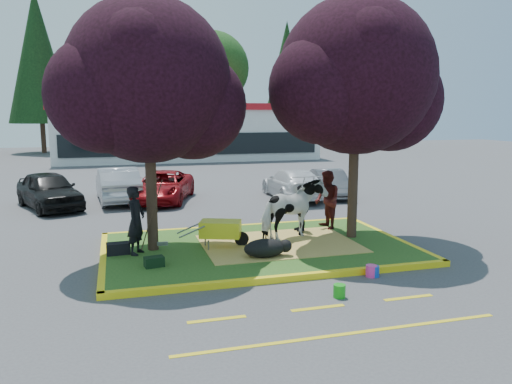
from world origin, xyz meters
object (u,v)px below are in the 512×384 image
object	(u,v)px
handler	(136,220)
bucket_pink	(371,271)
bucket_blue	(374,271)
bucket_green	(339,291)
cow	(293,210)
car_black	(49,190)
car_silver	(117,184)
wheelbarrow	(221,229)
calf	(265,248)

from	to	relation	value
handler	bucket_pink	bearing A→B (deg)	-92.28
bucket_blue	handler	bearing A→B (deg)	150.99
bucket_green	cow	bearing A→B (deg)	83.15
bucket_pink	car_black	xyz separation A→B (m)	(-8.15, 10.87, 0.59)
handler	car_silver	xyz separation A→B (m)	(-0.41, 8.90, -0.30)
bucket_pink	bucket_blue	world-z (taller)	bucket_pink
handler	cow	bearing A→B (deg)	-58.82
wheelbarrow	bucket_blue	world-z (taller)	wheelbarrow
bucket_blue	cow	bearing A→B (deg)	104.46
calf	handler	bearing A→B (deg)	141.25
handler	bucket_blue	size ratio (longest dim) A/B	6.80
car_silver	bucket_blue	bearing A→B (deg)	110.34
wheelbarrow	bucket_blue	size ratio (longest dim) A/B	7.44
handler	car_black	world-z (taller)	handler
calf	wheelbarrow	world-z (taller)	wheelbarrow
bucket_green	car_black	distance (m)	13.72
car_silver	cow	bearing A→B (deg)	114.04
calf	car_silver	world-z (taller)	car_silver
bucket_blue	bucket_green	bearing A→B (deg)	-143.68
bucket_pink	bucket_blue	bearing A→B (deg)	-10.79
calf	bucket_green	world-z (taller)	calf
wheelbarrow	car_silver	distance (m)	9.26
handler	bucket_green	bearing A→B (deg)	-108.01
handler	wheelbarrow	world-z (taller)	handler
wheelbarrow	bucket_pink	world-z (taller)	wheelbarrow
cow	car_silver	size ratio (longest dim) A/B	0.46
car_silver	car_black	bearing A→B (deg)	14.23
bucket_blue	car_silver	world-z (taller)	car_silver
bucket_green	bucket_pink	world-z (taller)	bucket_pink
wheelbarrow	car_black	xyz separation A→B (m)	(-5.22, 7.97, 0.08)
cow	bucket_pink	distance (m)	3.40
handler	wheelbarrow	size ratio (longest dim) A/B	0.91
calf	bucket_blue	size ratio (longest dim) A/B	4.22
handler	car_silver	bearing A→B (deg)	29.59
cow	bucket_pink	size ratio (longest dim) A/B	7.36
wheelbarrow	car_silver	size ratio (longest dim) A/B	0.43
bucket_blue	car_black	xyz separation A→B (m)	(-8.21, 10.88, 0.60)
bucket_green	bucket_blue	world-z (taller)	bucket_green
wheelbarrow	car_silver	bearing A→B (deg)	126.70
wheelbarrow	bucket_pink	size ratio (longest dim) A/B	6.98
wheelbarrow	car_black	size ratio (longest dim) A/B	0.45
calf	handler	distance (m)	3.37
wheelbarrow	car_black	distance (m)	9.53
bucket_green	bucket_pink	bearing A→B (deg)	38.01
cow	car_silver	world-z (taller)	cow
handler	wheelbarrow	bearing A→B (deg)	-62.53
cow	wheelbarrow	world-z (taller)	cow
handler	bucket_pink	xyz separation A→B (m)	(5.14, -2.87, -0.89)
car_black	bucket_green	bearing A→B (deg)	-82.27
wheelbarrow	calf	bearing A→B (deg)	-34.00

